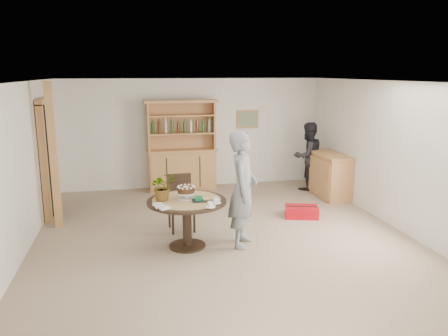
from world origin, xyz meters
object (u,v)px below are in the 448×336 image
hutch (182,160)px  adult_person (308,156)px  sideboard (329,175)px  dining_table (187,209)px  red_suitcase (302,212)px  teen_boy (243,189)px  dining_chair (180,198)px

hutch → adult_person: bearing=-11.9°
sideboard → dining_table: sideboard is taller
sideboard → red_suitcase: bearing=-132.8°
hutch → adult_person: (2.80, -0.59, 0.08)m
hutch → dining_table: (-0.32, -3.40, -0.08)m
red_suitcase → sideboard: bearing=63.6°
dining_table → hutch: bearing=84.6°
dining_table → sideboard: bearing=32.7°
hutch → adult_person: size_ratio=1.32×
hutch → adult_person: 2.86m
teen_boy → sideboard: bearing=-26.6°
dining_table → red_suitcase: 2.51m
hutch → sideboard: hutch is taller
dining_chair → teen_boy: bearing=-51.5°
adult_person → dining_table: bearing=24.3°
dining_chair → sideboard: bearing=17.4°
sideboard → dining_table: size_ratio=1.05×
dining_table → red_suitcase: bearing=23.1°
dining_chair → red_suitcase: bearing=-0.7°
hutch → adult_person: hutch is taller
adult_person → red_suitcase: 2.14m
sideboard → red_suitcase: 1.67m
dining_chair → teen_boy: teen_boy is taller
hutch → dining_chair: (-0.33, -2.57, -0.15)m
hutch → red_suitcase: 3.17m
dining_chair → teen_boy: (0.86, -0.93, 0.36)m
sideboard → adult_person: bearing=110.3°
teen_boy → adult_person: (2.27, 2.91, -0.13)m
sideboard → red_suitcase: size_ratio=1.83×
dining_chair → adult_person: 3.71m
sideboard → dining_table: (-3.36, -2.16, 0.13)m
dining_chair → teen_boy: 1.31m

